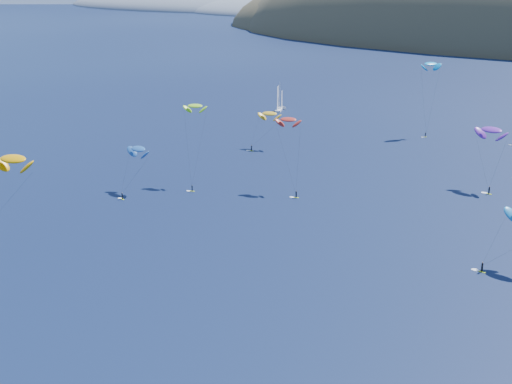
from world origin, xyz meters
name	(u,v)px	position (x,y,z in m)	size (l,w,h in m)	color
headland	(216,10)	(-445.26, 750.08, -3.36)	(460.00, 250.00, 60.00)	slate
sailboat	(279,109)	(-59.61, 203.46, 0.97)	(10.12, 9.04, 12.08)	white
kitesurfer_1	(270,114)	(-33.96, 148.53, 11.49)	(8.25, 10.13, 13.74)	#C4E119
kitesurfer_2	(13,159)	(-42.64, 47.45, 18.86)	(11.93, 10.89, 21.68)	#C4E119
kitesurfer_3	(195,106)	(-33.81, 105.04, 21.54)	(9.13, 12.37, 23.44)	#C4E119
kitesurfer_4	(431,64)	(6.07, 194.24, 25.23)	(7.81, 10.54, 27.55)	#C4E119
kitesurfer_6	(492,130)	(39.84, 140.50, 16.13)	(10.08, 10.61, 18.76)	#C4E119
kitesurfer_9	(288,120)	(-8.02, 111.99, 19.16)	(10.78, 9.90, 21.15)	#C4E119
kitesurfer_10	(138,149)	(-42.24, 89.69, 11.60)	(8.72, 12.13, 13.88)	#C4E119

